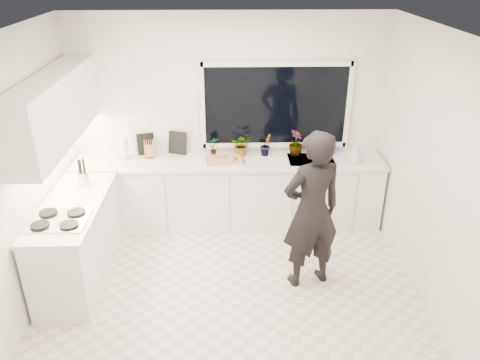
{
  "coord_description": "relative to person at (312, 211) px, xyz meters",
  "views": [
    {
      "loc": [
        -0.0,
        -4.01,
        3.31
      ],
      "look_at": [
        0.11,
        0.4,
        1.15
      ],
      "focal_mm": 35.0,
      "sensor_mm": 36.0,
      "label": 1
    }
  ],
  "objects": [
    {
      "name": "floor",
      "position": [
        -0.85,
        -0.18,
        -0.9
      ],
      "size": [
        4.0,
        3.5,
        0.02
      ],
      "primitive_type": "cube",
      "color": "beige",
      "rests_on": "ground"
    },
    {
      "name": "wall_back",
      "position": [
        -0.85,
        1.58,
        0.46
      ],
      "size": [
        4.0,
        0.02,
        2.7
      ],
      "primitive_type": "cube",
      "color": "white",
      "rests_on": "ground"
    },
    {
      "name": "wall_left",
      "position": [
        -2.86,
        -0.18,
        0.46
      ],
      "size": [
        0.02,
        3.5,
        2.7
      ],
      "primitive_type": "cube",
      "color": "white",
      "rests_on": "ground"
    },
    {
      "name": "wall_right",
      "position": [
        1.16,
        -0.18,
        0.46
      ],
      "size": [
        0.02,
        3.5,
        2.7
      ],
      "primitive_type": "cube",
      "color": "white",
      "rests_on": "ground"
    },
    {
      "name": "ceiling",
      "position": [
        -0.85,
        -0.18,
        1.82
      ],
      "size": [
        4.0,
        3.5,
        0.02
      ],
      "primitive_type": "cube",
      "color": "white",
      "rests_on": "wall_back"
    },
    {
      "name": "window",
      "position": [
        -0.25,
        1.55,
        0.66
      ],
      "size": [
        1.8,
        0.02,
        1.0
      ],
      "primitive_type": "cube",
      "color": "black",
      "rests_on": "wall_back"
    },
    {
      "name": "base_cabinets_back",
      "position": [
        -0.85,
        1.27,
        -0.45
      ],
      "size": [
        3.92,
        0.58,
        0.88
      ],
      "primitive_type": "cube",
      "color": "white",
      "rests_on": "floor"
    },
    {
      "name": "base_cabinets_left",
      "position": [
        -2.52,
        0.17,
        -0.45
      ],
      "size": [
        0.58,
        1.6,
        0.88
      ],
      "primitive_type": "cube",
      "color": "white",
      "rests_on": "floor"
    },
    {
      "name": "countertop_back",
      "position": [
        -0.85,
        1.26,
        0.01
      ],
      "size": [
        3.94,
        0.62,
        0.04
      ],
      "primitive_type": "cube",
      "color": "silver",
      "rests_on": "base_cabinets_back"
    },
    {
      "name": "countertop_left",
      "position": [
        -2.52,
        0.17,
        0.01
      ],
      "size": [
        0.62,
        1.6,
        0.04
      ],
      "primitive_type": "cube",
      "color": "silver",
      "rests_on": "base_cabinets_left"
    },
    {
      "name": "upper_cabinets",
      "position": [
        -2.64,
        0.52,
        0.96
      ],
      "size": [
        0.34,
        2.1,
        0.7
      ],
      "primitive_type": "cube",
      "color": "white",
      "rests_on": "wall_left"
    },
    {
      "name": "sink",
      "position": [
        0.2,
        1.27,
        -0.02
      ],
      "size": [
        0.58,
        0.42,
        0.14
      ],
      "primitive_type": "cube",
      "color": "silver",
      "rests_on": "countertop_back"
    },
    {
      "name": "faucet",
      "position": [
        0.2,
        1.47,
        0.14
      ],
      "size": [
        0.03,
        0.03,
        0.22
      ],
      "primitive_type": "cylinder",
      "color": "silver",
      "rests_on": "countertop_back"
    },
    {
      "name": "stovetop",
      "position": [
        -2.54,
        -0.18,
        0.05
      ],
      "size": [
        0.56,
        0.48,
        0.03
      ],
      "primitive_type": "cube",
      "color": "black",
      "rests_on": "countertop_left"
    },
    {
      "name": "person",
      "position": [
        0.0,
        0.0,
        0.0
      ],
      "size": [
        0.75,
        0.6,
        1.78
      ],
      "primitive_type": "imported",
      "rotation": [
        0.0,
        0.0,
        3.45
      ],
      "color": "black",
      "rests_on": "floor"
    },
    {
      "name": "pizza_tray",
      "position": [
        -0.9,
        1.24,
        0.05
      ],
      "size": [
        0.5,
        0.39,
        0.03
      ],
      "primitive_type": "cube",
      "rotation": [
        0.0,
        0.0,
        0.11
      ],
      "color": "silver",
      "rests_on": "countertop_back"
    },
    {
      "name": "pizza",
      "position": [
        -0.9,
        1.24,
        0.06
      ],
      "size": [
        0.46,
        0.35,
        0.01
      ],
      "primitive_type": "cube",
      "rotation": [
        0.0,
        0.0,
        0.11
      ],
      "color": "#A93B16",
      "rests_on": "pizza_tray"
    },
    {
      "name": "watering_can",
      "position": [
        0.44,
        1.43,
        0.1
      ],
      "size": [
        0.18,
        0.18,
        0.13
      ],
      "primitive_type": "cylinder",
      "rotation": [
        0.0,
        0.0,
        -0.31
      ],
      "color": "#162CD4",
      "rests_on": "countertop_back"
    },
    {
      "name": "paper_towel_roll",
      "position": [
        -2.19,
        1.37,
        0.16
      ],
      "size": [
        0.15,
        0.15,
        0.26
      ],
      "primitive_type": "cylinder",
      "rotation": [
        0.0,
        0.0,
        -0.43
      ],
      "color": "white",
      "rests_on": "countertop_back"
    },
    {
      "name": "knife_block",
      "position": [
        -1.87,
        1.41,
        0.14
      ],
      "size": [
        0.14,
        0.12,
        0.22
      ],
      "primitive_type": "cube",
      "rotation": [
        0.0,
        0.0,
        0.14
      ],
      "color": "#9C6648",
      "rests_on": "countertop_back"
    },
    {
      "name": "utensil_crock",
      "position": [
        -2.5,
        0.62,
        0.11
      ],
      "size": [
        0.17,
        0.17,
        0.16
      ],
      "primitive_type": "cylinder",
      "rotation": [
        0.0,
        0.0,
        0.37
      ],
      "color": "#BBBBC0",
      "rests_on": "countertop_left"
    },
    {
      "name": "picture_frame_large",
      "position": [
        -1.93,
        1.51,
        0.17
      ],
      "size": [
        0.22,
        0.07,
        0.28
      ],
      "primitive_type": "cube",
      "rotation": [
        0.0,
        0.0,
        0.24
      ],
      "color": "black",
      "rests_on": "countertop_back"
    },
    {
      "name": "picture_frame_small",
      "position": [
        -1.52,
        1.51,
        0.18
      ],
      "size": [
        0.24,
        0.11,
        0.3
      ],
      "primitive_type": "cube",
      "rotation": [
        0.0,
        0.0,
        -0.36
      ],
      "color": "black",
      "rests_on": "countertop_back"
    },
    {
      "name": "herb_plants",
      "position": [
        -0.46,
        1.43,
        0.18
      ],
      "size": [
        1.27,
        0.28,
        0.33
      ],
      "color": "#26662D",
      "rests_on": "countertop_back"
    },
    {
      "name": "soap_bottles",
      "position": [
        0.73,
        1.12,
        0.16
      ],
      "size": [
        0.17,
        0.14,
        0.28
      ],
      "color": "#D8BF66",
      "rests_on": "countertop_back"
    }
  ]
}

